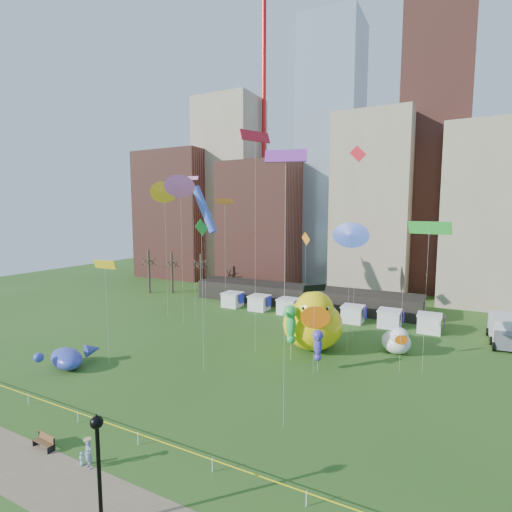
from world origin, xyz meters
The scene contains 33 objects.
ground centered at (0.00, 0.00, 0.00)m, with size 160.00×160.00×0.00m, color #274D18.
footpath centered at (0.00, -5.00, 0.01)m, with size 70.00×4.00×0.02m, color brown.
skyline centered at (2.25, 61.06, 21.44)m, with size 101.00×23.00×68.00m.
crane_left centered at (-21.11, 64.00, 46.90)m, with size 23.00×1.00×76.00m.
pavilion centered at (-4.00, 42.00, 1.60)m, with size 38.00×6.00×3.20m, color black.
vendor_tents centered at (1.02, 36.00, 1.11)m, with size 33.24×2.80×2.40m.
bare_trees centered at (-30.17, 40.54, 4.01)m, with size 8.44×6.44×8.50m.
caution_tape centered at (0.00, 0.00, 0.68)m, with size 50.00×0.06×0.90m.
big_duck centered at (4.53, 22.74, 3.33)m, with size 9.37×10.38×7.25m.
small_duck centered at (13.24, 25.82, 1.49)m, with size 4.16×4.65×3.25m.
seahorse_green centered at (3.47, 18.67, 4.27)m, with size 1.61×1.90×5.98m.
seahorse_purple centered at (6.94, 17.17, 2.93)m, with size 1.26×1.47×4.24m.
whale_inflatable centered at (-15.87, 6.60, 1.00)m, with size 5.56×6.25×2.19m.
park_bench centered at (-5.27, -3.12, 0.49)m, with size 1.78×0.66×0.89m.
lamppost centered at (3.41, -6.00, 3.67)m, with size 0.63×0.63×6.01m.
box_truck centered at (24.23, 35.42, 1.62)m, with size 3.26×7.51×3.15m.
woman centered at (-0.94, -3.20, 0.92)m, with size 0.66×0.43×1.81m, color silver.
toddler centered at (-1.54, -3.20, 0.45)m, with size 0.30×0.22×0.85m, color silver.
kite_0 centered at (-0.85, 18.87, 23.46)m, with size 2.02×3.64×24.17m.
kite_1 centered at (-15.23, 24.44, 19.19)m, with size 1.67×2.97×20.75m.
kite_2 centered at (14.17, 20.71, 9.26)m, with size 0.72×2.47×10.49m.
kite_3 centered at (-3.17, 12.21, 13.61)m, with size 0.38×1.60×15.03m.
kite_4 centered at (-12.49, 8.75, 10.43)m, with size 2.83×0.46×10.91m.
kite_5 centered at (8.12, 24.23, 13.13)m, with size 2.83×0.64×14.54m.
kite_6 centered at (-14.09, 33.96, 17.25)m, with size 2.00×2.50×17.81m.
kite_7 centered at (7.97, 6.30, 19.25)m, with size 2.82×1.20×19.84m.
kite_8 centered at (7.63, 29.08, 21.56)m, with size 2.00×0.05×23.57m.
kite_9 centered at (-15.19, 27.20, 20.02)m, with size 1.75×0.56×20.76m.
kite_10 centered at (6.81, 16.26, 8.49)m, with size 1.83×1.92×8.90m.
kite_11 centered at (16.19, 21.49, 14.15)m, with size 3.89×1.76×14.80m.
kite_12 centered at (-19.45, 26.11, 18.54)m, with size 1.17×3.06×20.09m.
kite_13 centered at (-15.38, 30.25, 16.05)m, with size 4.26×1.25×19.68m.
kite_14 centered at (0.00, 32.52, 11.66)m, with size 1.59×0.98×12.93m.
Camera 1 is at (18.27, -18.04, 15.64)m, focal length 27.00 mm.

